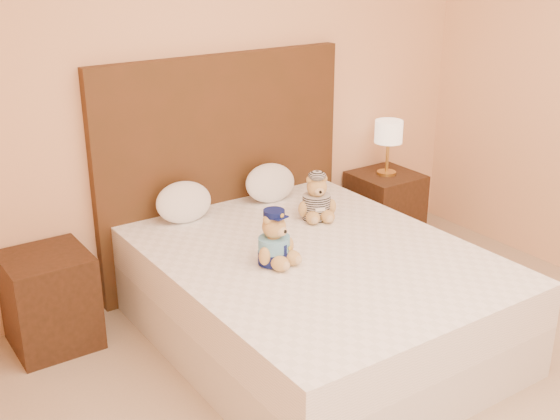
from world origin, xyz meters
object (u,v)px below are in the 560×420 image
(nightstand_left, at_px, (50,300))
(teddy_police, at_px, (274,237))
(bed, at_px, (315,296))
(lamp, at_px, (389,134))
(nightstand_right, at_px, (384,209))
(teddy_prisoner, at_px, (317,197))
(pillow_right, at_px, (270,181))
(pillow_left, at_px, (184,200))

(nightstand_left, height_order, teddy_police, teddy_police)
(bed, height_order, teddy_police, teddy_police)
(nightstand_left, distance_m, lamp, 2.56)
(nightstand_right, relative_size, teddy_police, 1.84)
(lamp, height_order, teddy_police, lamp)
(teddy_police, relative_size, teddy_prisoner, 1.06)
(nightstand_right, relative_size, pillow_right, 1.49)
(nightstand_right, xyz_separation_m, teddy_police, (-1.52, -0.78, 0.42))
(nightstand_right, bearing_deg, teddy_police, -152.64)
(teddy_police, bearing_deg, pillow_right, 43.66)
(nightstand_left, height_order, pillow_right, pillow_right)
(nightstand_left, relative_size, nightstand_right, 1.00)
(nightstand_left, xyz_separation_m, lamp, (2.50, 0.00, 0.57))
(teddy_police, relative_size, pillow_left, 0.82)
(lamp, height_order, pillow_right, lamp)
(nightstand_left, height_order, lamp, lamp)
(pillow_left, bearing_deg, pillow_right, 0.00)
(lamp, relative_size, teddy_prisoner, 1.41)
(pillow_right, bearing_deg, nightstand_left, -178.85)
(nightstand_left, height_order, nightstand_right, same)
(teddy_prisoner, distance_m, pillow_right, 0.44)
(bed, bearing_deg, pillow_right, 73.22)
(teddy_prisoner, height_order, pillow_right, teddy_prisoner)
(pillow_left, height_order, pillow_right, pillow_right)
(teddy_police, bearing_deg, nightstand_right, 13.40)
(teddy_police, xyz_separation_m, teddy_prisoner, (0.57, 0.38, -0.01))
(lamp, distance_m, teddy_prisoner, 1.04)
(pillow_left, distance_m, pillow_right, 0.63)
(nightstand_left, bearing_deg, pillow_left, 1.98)
(nightstand_left, distance_m, pillow_right, 1.55)
(bed, relative_size, teddy_prisoner, 7.07)
(teddy_police, bearing_deg, teddy_prisoner, 19.88)
(lamp, height_order, pillow_left, lamp)
(nightstand_right, distance_m, teddy_prisoner, 1.11)
(nightstand_right, bearing_deg, pillow_left, 178.95)
(nightstand_left, relative_size, teddy_police, 1.84)
(bed, distance_m, lamp, 1.59)
(bed, relative_size, pillow_left, 5.48)
(teddy_prisoner, xyz_separation_m, pillow_right, (-0.05, 0.43, -0.01))
(pillow_left, bearing_deg, bed, -65.40)
(teddy_prisoner, bearing_deg, teddy_police, -125.54)
(nightstand_left, relative_size, pillow_right, 1.49)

